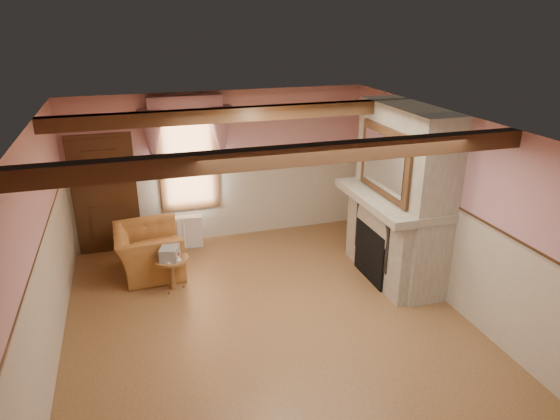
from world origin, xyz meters
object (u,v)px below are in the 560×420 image
object	(u,v)px
armchair	(149,251)
oil_lamp	(378,177)
side_table	(172,274)
radiator	(183,232)
bowl	(395,194)
mantel_clock	(376,179)

from	to	relation	value
armchair	oil_lamp	xyz separation A→B (m)	(3.72, -0.79, 1.17)
side_table	radiator	xyz separation A→B (m)	(0.36, 1.51, 0.02)
bowl	oil_lamp	xyz separation A→B (m)	(0.00, 0.56, 0.09)
radiator	oil_lamp	world-z (taller)	oil_lamp
armchair	side_table	xyz separation A→B (m)	(0.30, -0.68, -0.12)
radiator	armchair	bearing A→B (deg)	-122.89
armchair	bowl	world-z (taller)	bowl
bowl	mantel_clock	xyz separation A→B (m)	(0.00, 0.64, 0.05)
side_table	radiator	size ratio (longest dim) A/B	0.79
side_table	armchair	bearing A→B (deg)	113.80
bowl	oil_lamp	size ratio (longest dim) A/B	1.31
armchair	radiator	bearing A→B (deg)	-40.62
oil_lamp	armchair	bearing A→B (deg)	167.95
radiator	mantel_clock	world-z (taller)	mantel_clock
armchair	mantel_clock	distance (m)	3.96
armchair	radiator	size ratio (longest dim) A/B	1.72
side_table	mantel_clock	world-z (taller)	mantel_clock
armchair	mantel_clock	xyz separation A→B (m)	(3.72, -0.72, 1.13)
armchair	radiator	world-z (taller)	armchair
mantel_clock	side_table	bearing A→B (deg)	179.34
radiator	bowl	distance (m)	3.94
side_table	oil_lamp	size ratio (longest dim) A/B	1.96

